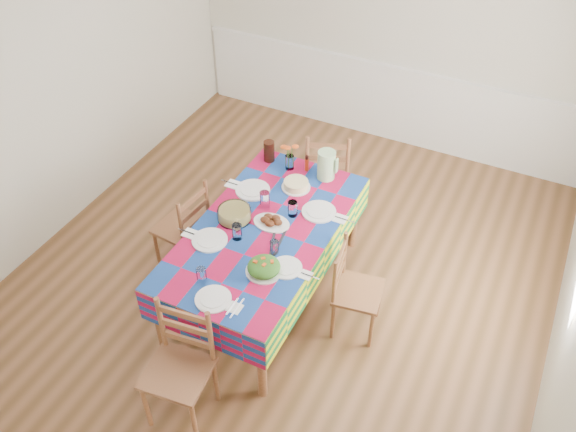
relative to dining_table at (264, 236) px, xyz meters
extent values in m
cube|color=brown|center=(0.06, 0.28, -0.70)|extent=(4.50, 5.00, 0.04)
cube|color=beige|center=(0.06, 2.80, 0.67)|extent=(4.50, 0.04, 2.70)
cube|color=beige|center=(0.06, -2.24, 0.67)|extent=(4.50, 0.04, 2.70)
cube|color=beige|center=(-2.21, 0.28, 0.67)|extent=(0.04, 5.00, 2.70)
cube|color=white|center=(0.06, 2.75, 0.22)|extent=(4.41, 0.06, 0.04)
cube|color=white|center=(0.06, 2.77, -0.23)|extent=(4.41, 0.03, 0.90)
cylinder|color=brown|center=(-0.44, -0.90, -0.32)|extent=(0.07, 0.07, 0.72)
cylinder|color=brown|center=(0.44, -0.90, -0.32)|extent=(0.07, 0.07, 0.72)
cylinder|color=brown|center=(-0.44, 0.90, -0.32)|extent=(0.07, 0.07, 0.72)
cylinder|color=brown|center=(0.44, 0.90, -0.32)|extent=(0.07, 0.07, 0.72)
cube|color=brown|center=(0.00, 0.00, 0.06)|extent=(1.01, 1.92, 0.04)
cube|color=#A20D39|center=(0.00, 0.00, 0.08)|extent=(1.05, 1.96, 0.01)
cube|color=#A20D39|center=(-0.52, 0.00, -0.07)|extent=(0.01, 1.96, 0.30)
cube|color=#A20D39|center=(0.52, 0.00, -0.07)|extent=(0.01, 1.96, 0.30)
cube|color=#A20D39|center=(0.00, -0.98, -0.07)|extent=(1.05, 0.01, 0.30)
cube|color=#A20D39|center=(0.00, 0.98, -0.07)|extent=(1.05, 0.01, 0.30)
cylinder|color=white|center=(0.03, -0.81, 0.09)|extent=(0.26, 0.26, 0.01)
cylinder|color=white|center=(0.03, -0.81, 0.10)|extent=(0.18, 0.18, 0.01)
cylinder|color=white|center=(-0.14, -0.70, 0.15)|extent=(0.07, 0.07, 0.13)
cube|color=white|center=(0.20, -0.81, 0.09)|extent=(0.10, 0.10, 0.01)
cube|color=silver|center=(0.18, -0.81, 0.09)|extent=(0.01, 0.16, 0.00)
cube|color=silver|center=(0.22, -0.81, 0.09)|extent=(0.01, 0.19, 0.00)
cylinder|color=white|center=(-0.31, -0.31, 0.09)|extent=(0.28, 0.28, 0.01)
cylinder|color=white|center=(-0.31, -0.31, 0.10)|extent=(0.20, 0.20, 0.01)
cylinder|color=white|center=(-0.14, -0.19, 0.15)|extent=(0.08, 0.08, 0.13)
cube|color=white|center=(-0.50, -0.31, 0.09)|extent=(0.10, 0.10, 0.01)
cube|color=silver|center=(-0.52, -0.31, 0.09)|extent=(0.18, 0.01, 0.00)
cube|color=silver|center=(-0.48, -0.31, 0.09)|extent=(0.21, 0.01, 0.00)
cylinder|color=white|center=(-0.31, 0.38, 0.09)|extent=(0.30, 0.30, 0.02)
cylinder|color=white|center=(-0.31, 0.38, 0.10)|extent=(0.21, 0.21, 0.01)
cylinder|color=white|center=(-0.12, 0.25, 0.16)|extent=(0.08, 0.08, 0.14)
cube|color=white|center=(-0.51, 0.38, 0.09)|extent=(0.11, 0.11, 0.01)
cube|color=silver|center=(-0.53, 0.38, 0.09)|extent=(0.19, 0.01, 0.00)
cube|color=silver|center=(-0.49, 0.38, 0.09)|extent=(0.22, 0.01, 0.00)
cylinder|color=white|center=(0.35, -0.31, 0.09)|extent=(0.24, 0.24, 0.01)
cylinder|color=white|center=(0.35, -0.31, 0.10)|extent=(0.17, 0.17, 0.01)
cylinder|color=white|center=(0.20, -0.20, 0.14)|extent=(0.07, 0.07, 0.12)
cube|color=white|center=(0.51, -0.31, 0.09)|extent=(0.09, 0.09, 0.01)
cube|color=silver|center=(0.49, -0.31, 0.09)|extent=(0.15, 0.01, 0.00)
cube|color=silver|center=(0.53, -0.31, 0.09)|extent=(0.18, 0.01, 0.00)
cylinder|color=white|center=(0.31, 0.37, 0.09)|extent=(0.28, 0.28, 0.01)
cylinder|color=white|center=(0.31, 0.37, 0.10)|extent=(0.20, 0.20, 0.01)
cylinder|color=white|center=(0.13, 0.25, 0.15)|extent=(0.08, 0.08, 0.14)
cube|color=white|center=(0.50, 0.37, 0.09)|extent=(0.11, 0.11, 0.01)
cube|color=silver|center=(0.48, 0.37, 0.09)|extent=(0.18, 0.01, 0.00)
cube|color=silver|center=(0.52, 0.37, 0.09)|extent=(0.21, 0.01, 0.00)
ellipsoid|color=white|center=(0.03, 0.08, 0.09)|extent=(0.30, 0.22, 0.01)
ellipsoid|color=black|center=(0.08, 0.08, 0.12)|extent=(0.08, 0.07, 0.04)
ellipsoid|color=black|center=(0.05, 0.12, 0.12)|extent=(0.08, 0.07, 0.04)
ellipsoid|color=black|center=(-0.01, 0.10, 0.12)|extent=(0.08, 0.07, 0.04)
ellipsoid|color=black|center=(-0.02, 0.06, 0.12)|extent=(0.08, 0.07, 0.04)
ellipsoid|color=black|center=(0.03, 0.04, 0.12)|extent=(0.08, 0.07, 0.04)
cylinder|color=white|center=(0.22, -0.41, 0.09)|extent=(0.27, 0.27, 0.01)
ellipsoid|color=#174110|center=(0.22, -0.41, 0.13)|extent=(0.25, 0.25, 0.11)
cube|color=#E04D13|center=(0.16, -0.44, 0.19)|extent=(0.03, 0.02, 0.01)
cube|color=#E04D13|center=(0.20, -0.39, 0.19)|extent=(0.04, 0.04, 0.01)
cube|color=#E04D13|center=(0.24, -0.44, 0.19)|extent=(0.03, 0.04, 0.01)
cube|color=#E04D13|center=(0.27, -0.39, 0.19)|extent=(0.04, 0.04, 0.01)
cylinder|color=white|center=(-0.27, 0.00, 0.13)|extent=(0.27, 0.27, 0.10)
cylinder|color=#E0D176|center=(-0.27, 0.00, 0.13)|extent=(0.25, 0.25, 0.08)
cylinder|color=white|center=(0.00, 0.58, 0.09)|extent=(0.25, 0.25, 0.01)
cylinder|color=#DCC686|center=(0.00, 0.58, 0.12)|extent=(0.21, 0.21, 0.06)
cube|color=black|center=(0.13, -0.09, 0.09)|extent=(0.13, 0.32, 0.01)
cube|color=black|center=(0.18, -0.07, 0.09)|extent=(0.07, 0.33, 0.01)
cylinder|color=white|center=(-0.17, 0.81, 0.15)|extent=(0.08, 0.08, 0.13)
cylinder|color=#3B6A23|center=(-0.19, 0.81, 0.20)|extent=(0.01, 0.01, 0.19)
ellipsoid|color=#E04D13|center=(-0.23, 0.81, 0.30)|extent=(0.06, 0.06, 0.02)
cylinder|color=#3B6A23|center=(-0.15, 0.82, 0.20)|extent=(0.01, 0.01, 0.19)
ellipsoid|color=#E04D13|center=(-0.13, 0.84, 0.31)|extent=(0.06, 0.06, 0.02)
cylinder|color=#3B6A23|center=(-0.17, 0.79, 0.20)|extent=(0.01, 0.01, 0.19)
ellipsoid|color=#E04D13|center=(-0.17, 0.77, 0.33)|extent=(0.06, 0.06, 0.02)
cylinder|color=#B72C0E|center=(-0.02, 0.85, 0.16)|extent=(0.04, 0.04, 0.15)
cylinder|color=#A1CE92|center=(0.17, 0.83, 0.22)|extent=(0.16, 0.16, 0.27)
cylinder|color=black|center=(-0.39, 0.83, 0.18)|extent=(0.10, 0.10, 0.20)
cube|color=white|center=(0.03, -0.92, 0.09)|extent=(0.08, 0.02, 0.02)
cylinder|color=brown|center=(-0.16, -1.48, -0.45)|extent=(0.04, 0.04, 0.46)
cylinder|color=brown|center=(0.20, -1.43, -0.45)|extent=(0.04, 0.04, 0.46)
cylinder|color=brown|center=(-0.20, -1.13, -0.45)|extent=(0.04, 0.04, 0.46)
cylinder|color=brown|center=(0.16, -1.09, -0.45)|extent=(0.04, 0.04, 0.46)
cube|color=brown|center=(0.00, -1.28, -0.20)|extent=(0.48, 0.46, 0.03)
cylinder|color=brown|center=(-0.21, -1.12, 0.04)|extent=(0.04, 0.04, 0.51)
cylinder|color=brown|center=(0.16, -1.08, 0.04)|extent=(0.04, 0.04, 0.51)
cube|color=brown|center=(-0.02, -1.10, -0.06)|extent=(0.37, 0.06, 0.05)
cube|color=brown|center=(-0.02, -1.10, 0.07)|extent=(0.37, 0.06, 0.05)
cube|color=brown|center=(-0.02, -1.10, 0.20)|extent=(0.37, 0.06, 0.05)
cylinder|color=brown|center=(0.11, 1.51, -0.45)|extent=(0.04, 0.04, 0.46)
cylinder|color=brown|center=(-0.24, 1.38, -0.45)|extent=(0.04, 0.04, 0.46)
cylinder|color=brown|center=(0.24, 1.18, -0.45)|extent=(0.04, 0.04, 0.46)
cylinder|color=brown|center=(-0.11, 1.05, -0.45)|extent=(0.04, 0.04, 0.46)
cube|color=brown|center=(0.00, 1.28, -0.20)|extent=(0.55, 0.54, 0.03)
cylinder|color=brown|center=(0.24, 1.18, 0.04)|extent=(0.04, 0.04, 0.52)
cylinder|color=brown|center=(-0.11, 1.04, 0.04)|extent=(0.04, 0.04, 0.52)
cube|color=brown|center=(0.07, 1.11, -0.06)|extent=(0.35, 0.15, 0.05)
cube|color=brown|center=(0.07, 1.11, 0.07)|extent=(0.35, 0.15, 0.05)
cube|color=brown|center=(0.07, 1.11, 0.21)|extent=(0.35, 0.15, 0.05)
cylinder|color=brown|center=(-0.97, 0.19, -0.46)|extent=(0.03, 0.03, 0.44)
cylinder|color=brown|center=(-1.01, -0.16, -0.46)|extent=(0.03, 0.03, 0.44)
cylinder|color=brown|center=(-0.65, 0.16, -0.46)|extent=(0.03, 0.03, 0.44)
cylinder|color=brown|center=(-0.68, -0.19, -0.46)|extent=(0.03, 0.03, 0.44)
cube|color=brown|center=(-0.83, 0.00, -0.23)|extent=(0.43, 0.44, 0.03)
cylinder|color=brown|center=(-0.64, 0.16, 0.00)|extent=(0.03, 0.03, 0.49)
cylinder|color=brown|center=(-0.67, -0.19, 0.00)|extent=(0.03, 0.03, 0.49)
cube|color=brown|center=(-0.65, -0.02, -0.10)|extent=(0.05, 0.35, 0.05)
cube|color=brown|center=(-0.65, -0.02, 0.03)|extent=(0.05, 0.35, 0.05)
cube|color=brown|center=(-0.65, -0.02, 0.16)|extent=(0.05, 0.35, 0.05)
cylinder|color=brown|center=(1.01, -0.14, -0.47)|extent=(0.03, 0.03, 0.41)
cylinder|color=brown|center=(0.96, 0.19, -0.47)|extent=(0.03, 0.03, 0.41)
cylinder|color=brown|center=(0.70, -0.19, -0.47)|extent=(0.03, 0.03, 0.41)
cylinder|color=brown|center=(0.65, 0.14, -0.47)|extent=(0.03, 0.03, 0.41)
cube|color=brown|center=(0.83, 0.00, -0.26)|extent=(0.42, 0.44, 0.03)
cylinder|color=brown|center=(0.69, -0.19, -0.04)|extent=(0.03, 0.03, 0.46)
cylinder|color=brown|center=(0.64, 0.14, -0.04)|extent=(0.03, 0.03, 0.46)
cube|color=brown|center=(0.67, -0.03, -0.13)|extent=(0.07, 0.33, 0.05)
cube|color=brown|center=(0.67, -0.03, -0.01)|extent=(0.07, 0.33, 0.05)
cube|color=brown|center=(0.67, -0.03, 0.11)|extent=(0.07, 0.33, 0.05)
camera|label=1|loc=(1.74, -3.11, 3.35)|focal=38.00mm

